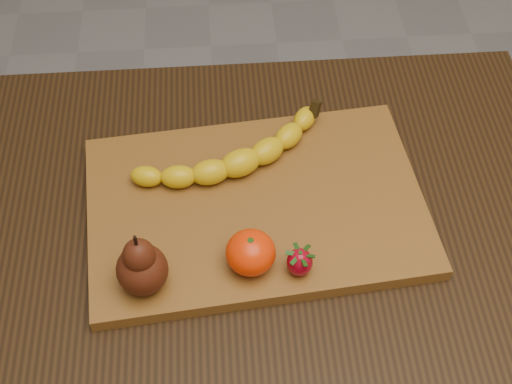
{
  "coord_description": "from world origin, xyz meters",
  "views": [
    {
      "loc": [
        0.02,
        -0.54,
        1.54
      ],
      "look_at": [
        0.06,
        0.05,
        0.8
      ],
      "focal_mm": 50.0,
      "sensor_mm": 36.0,
      "label": 1
    }
  ],
  "objects_px": {
    "table": "(217,281)",
    "cutting_board": "(256,206)",
    "mandarin": "(251,253)",
    "pear": "(140,262)"
  },
  "relations": [
    {
      "from": "cutting_board",
      "to": "pear",
      "type": "bearing_deg",
      "value": -146.05
    },
    {
      "from": "cutting_board",
      "to": "mandarin",
      "type": "relative_size",
      "value": 7.19
    },
    {
      "from": "table",
      "to": "cutting_board",
      "type": "relative_size",
      "value": 2.22
    },
    {
      "from": "cutting_board",
      "to": "mandarin",
      "type": "distance_m",
      "value": 0.11
    },
    {
      "from": "table",
      "to": "mandarin",
      "type": "relative_size",
      "value": 15.98
    },
    {
      "from": "pear",
      "to": "cutting_board",
      "type": "bearing_deg",
      "value": 39.16
    },
    {
      "from": "cutting_board",
      "to": "pear",
      "type": "height_order",
      "value": "pear"
    },
    {
      "from": "mandarin",
      "to": "cutting_board",
      "type": "bearing_deg",
      "value": 82.14
    },
    {
      "from": "cutting_board",
      "to": "table",
      "type": "bearing_deg",
      "value": -145.51
    },
    {
      "from": "table",
      "to": "mandarin",
      "type": "bearing_deg",
      "value": -48.23
    }
  ]
}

